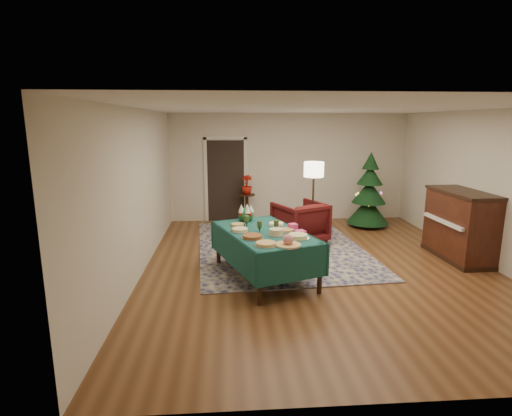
{
  "coord_description": "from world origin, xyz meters",
  "views": [
    {
      "loc": [
        -1.55,
        -6.54,
        2.47
      ],
      "look_at": [
        -1.05,
        0.41,
        0.98
      ],
      "focal_mm": 28.0,
      "sensor_mm": 36.0,
      "label": 1
    }
  ],
  "objects": [
    {
      "name": "napkin_stack",
      "position": [
        -0.43,
        -0.56,
        0.79
      ],
      "size": [
        0.2,
        0.2,
        0.04
      ],
      "primitive_type": "cube",
      "rotation": [
        0.0,
        0.0,
        0.34
      ],
      "color": "#D53B73",
      "rests_on": "buffet_table"
    },
    {
      "name": "goblet_2",
      "position": [
        -1.06,
        -0.46,
        0.87
      ],
      "size": [
        0.08,
        0.08,
        0.18
      ],
      "color": "#2D471E",
      "rests_on": "buffet_table"
    },
    {
      "name": "goblet_0",
      "position": [
        -1.25,
        -0.08,
        0.87
      ],
      "size": [
        0.08,
        0.08,
        0.18
      ],
      "color": "#2D471E",
      "rests_on": "buffet_table"
    },
    {
      "name": "rug",
      "position": [
        -0.53,
        1.14,
        0.01
      ],
      "size": [
        3.49,
        4.42,
        0.02
      ],
      "primitive_type": "cube",
      "rotation": [
        0.0,
        0.0,
        0.07
      ],
      "color": "#14184D",
      "rests_on": "ground"
    },
    {
      "name": "platter_3",
      "position": [
        -1.19,
        -0.8,
        0.8
      ],
      "size": [
        0.34,
        0.34,
        0.05
      ],
      "color": "silver",
      "rests_on": "buffet_table"
    },
    {
      "name": "centerpiece",
      "position": [
        -1.24,
        0.29,
        0.91
      ],
      "size": [
        0.28,
        0.28,
        0.32
      ],
      "color": "#1E4C1E",
      "rests_on": "buffet_table"
    },
    {
      "name": "platter_6",
      "position": [
        -1.37,
        -0.41,
        0.8
      ],
      "size": [
        0.29,
        0.29,
        0.05
      ],
      "color": "silver",
      "rests_on": "buffet_table"
    },
    {
      "name": "platter_8",
      "position": [
        -1.4,
        -0.06,
        0.79
      ],
      "size": [
        0.25,
        0.25,
        0.04
      ],
      "color": "silver",
      "rests_on": "buffet_table"
    },
    {
      "name": "gift_box",
      "position": [
        -0.51,
        -0.37,
        0.82
      ],
      "size": [
        0.16,
        0.16,
        0.1
      ],
      "primitive_type": "cube",
      "rotation": [
        0.0,
        0.0,
        0.34
      ],
      "color": "#DE3D77",
      "rests_on": "buffet_table"
    },
    {
      "name": "platter_2",
      "position": [
        -0.51,
        -0.85,
        0.8
      ],
      "size": [
        0.33,
        0.33,
        0.06
      ],
      "color": "silver",
      "rests_on": "buffet_table"
    },
    {
      "name": "platter_5",
      "position": [
        -0.64,
        -0.46,
        0.79
      ],
      "size": [
        0.28,
        0.28,
        0.04
      ],
      "color": "silver",
      "rests_on": "buffet_table"
    },
    {
      "name": "platter_0",
      "position": [
        -1.03,
        -1.17,
        0.79
      ],
      "size": [
        0.33,
        0.33,
        0.05
      ],
      "color": "silver",
      "rests_on": "buffet_table"
    },
    {
      "name": "potted_plant",
      "position": [
        -1.08,
        3.2,
        0.87
      ],
      "size": [
        0.26,
        0.47,
        0.26
      ],
      "primitive_type": "imported",
      "color": "#9D160B",
      "rests_on": "side_table"
    },
    {
      "name": "platter_4",
      "position": [
        -0.82,
        -0.67,
        0.82
      ],
      "size": [
        0.25,
        0.25,
        0.1
      ],
      "color": "silver",
      "rests_on": "buffet_table"
    },
    {
      "name": "platter_7",
      "position": [
        -0.74,
        -0.04,
        0.79
      ],
      "size": [
        0.29,
        0.29,
        0.04
      ],
      "color": "silver",
      "rests_on": "buffet_table"
    },
    {
      "name": "floor_lamp",
      "position": [
        0.21,
        1.51,
        1.43
      ],
      "size": [
        0.41,
        0.41,
        1.69
      ],
      "color": "#A57F3F",
      "rests_on": "ground"
    },
    {
      "name": "side_table",
      "position": [
        -1.08,
        3.2,
        0.36
      ],
      "size": [
        0.41,
        0.41,
        0.73
      ],
      "color": "black",
      "rests_on": "ground"
    },
    {
      "name": "doorway",
      "position": [
        -1.6,
        3.48,
        1.1
      ],
      "size": [
        1.08,
        0.04,
        2.16
      ],
      "color": "black",
      "rests_on": "ground"
    },
    {
      "name": "christmas_tree",
      "position": [
        1.82,
        2.66,
        0.81
      ],
      "size": [
        1.07,
        1.07,
        1.8
      ],
      "color": "black",
      "rests_on": "ground"
    },
    {
      "name": "piano",
      "position": [
        2.67,
        0.24,
        0.62
      ],
      "size": [
        0.73,
        1.49,
        1.27
      ],
      "color": "black",
      "rests_on": "ground"
    },
    {
      "name": "armchair",
      "position": [
        -0.06,
        1.45,
        0.48
      ],
      "size": [
        1.21,
        1.18,
        0.95
      ],
      "primitive_type": "imported",
      "rotation": [
        0.0,
        0.0,
        3.59
      ],
      "color": "#4B1010",
      "rests_on": "ground"
    },
    {
      "name": "buffet_table",
      "position": [
        -0.98,
        -0.43,
        0.62
      ],
      "size": [
        1.75,
        2.25,
        0.77
      ],
      "color": "black",
      "rests_on": "ground"
    },
    {
      "name": "platter_1",
      "position": [
        -0.72,
        -1.2,
        0.83
      ],
      "size": [
        0.38,
        0.38,
        0.17
      ],
      "color": "silver",
      "rests_on": "buffet_table"
    },
    {
      "name": "room_shell",
      "position": [
        0.0,
        0.0,
        1.35
      ],
      "size": [
        7.0,
        7.0,
        7.0
      ],
      "color": "#593319",
      "rests_on": "ground"
    },
    {
      "name": "goblet_1",
      "position": [
        -0.79,
        -0.42,
        0.87
      ],
      "size": [
        0.08,
        0.08,
        0.18
      ],
      "color": "#2D471E",
      "rests_on": "buffet_table"
    }
  ]
}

